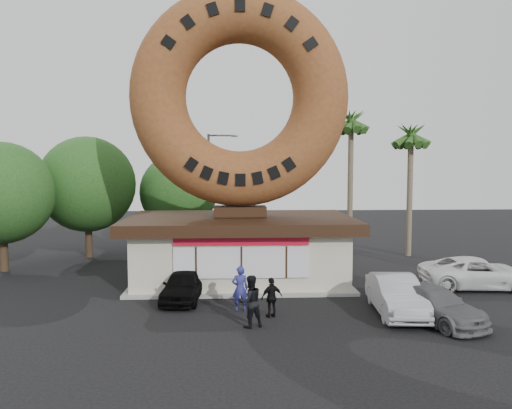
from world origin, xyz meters
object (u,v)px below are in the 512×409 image
object	(u,v)px
street_lamp	(211,185)
person_left	(240,289)
donut_shop	(240,246)
car_white	(478,273)
giant_donut	(240,98)
person_center	(250,301)
car_black	(183,285)
car_silver	(396,295)
person_right	(272,297)
car_grey	(434,304)

from	to	relation	value
street_lamp	person_left	xyz separation A→B (m)	(1.76, -15.17, -3.57)
donut_shop	street_lamp	bearing A→B (deg)	100.50
donut_shop	car_white	distance (m)	11.51
giant_donut	person_left	size ratio (longest dim) A/B	5.90
person_left	donut_shop	bearing A→B (deg)	-96.55
giant_donut	person_center	bearing A→B (deg)	-88.17
giant_donut	car_black	bearing A→B (deg)	-125.83
giant_donut	car_black	distance (m)	9.54
person_left	person_center	bearing A→B (deg)	93.70
car_black	street_lamp	bearing A→B (deg)	92.68
street_lamp	car_white	size ratio (longest dim) A/B	1.51
street_lamp	person_center	distance (m)	17.70
car_silver	car_white	bearing A→B (deg)	40.44
donut_shop	person_right	bearing A→B (deg)	-79.65
donut_shop	person_left	xyz separation A→B (m)	(-0.10, -5.16, -0.85)
street_lamp	person_center	xyz separation A→B (m)	(2.09, -17.22, -3.53)
person_center	car_black	world-z (taller)	person_center
person_left	car_silver	xyz separation A→B (m)	(6.14, -0.71, -0.16)
car_white	person_center	bearing A→B (deg)	119.17
car_grey	donut_shop	bearing A→B (deg)	114.35
street_lamp	car_black	distance (m)	14.05
donut_shop	car_white	bearing A→B (deg)	-10.34
street_lamp	giant_donut	bearing A→B (deg)	-79.49
donut_shop	person_left	world-z (taller)	donut_shop
car_black	car_white	distance (m)	13.88
giant_donut	person_center	distance (m)	10.94
donut_shop	person_right	xyz separation A→B (m)	(1.11, -6.06, -0.99)
street_lamp	car_white	world-z (taller)	street_lamp
giant_donut	person_right	xyz separation A→B (m)	(1.11, -6.07, -8.40)
donut_shop	person_center	world-z (taller)	donut_shop
giant_donut	car_grey	xyz separation A→B (m)	(7.15, -6.89, -8.53)
giant_donut	car_silver	bearing A→B (deg)	-44.26
car_silver	car_white	distance (m)	6.48
street_lamp	car_grey	world-z (taller)	street_lamp
person_center	car_black	xyz separation A→B (m)	(-2.76, 3.72, -0.29)
person_right	car_grey	xyz separation A→B (m)	(6.04, -0.82, -0.13)
car_black	car_silver	size ratio (longest dim) A/B	0.85
giant_donut	car_white	size ratio (longest dim) A/B	2.03
donut_shop	car_grey	size ratio (longest dim) A/B	2.52
car_black	car_silver	world-z (taller)	car_silver
person_left	car_grey	bearing A→B (deg)	161.19
street_lamp	person_left	bearing A→B (deg)	-83.40
person_center	car_silver	bearing A→B (deg)	170.97
person_center	car_silver	world-z (taller)	person_center
street_lamp	person_right	world-z (taller)	street_lamp
person_right	donut_shop	bearing A→B (deg)	-102.69
donut_shop	person_right	distance (m)	6.24
street_lamp	donut_shop	bearing A→B (deg)	-79.50
donut_shop	giant_donut	bearing A→B (deg)	90.00
donut_shop	street_lamp	world-z (taller)	street_lamp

